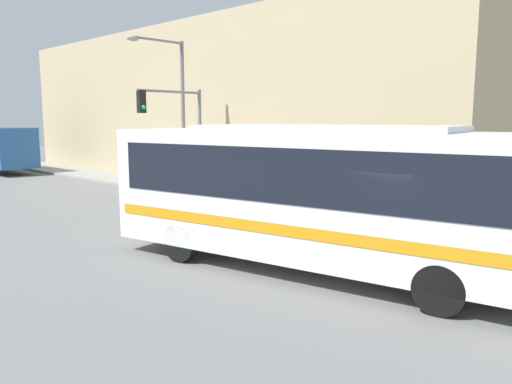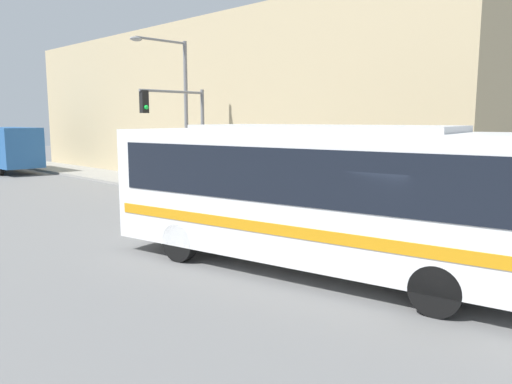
# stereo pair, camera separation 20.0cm
# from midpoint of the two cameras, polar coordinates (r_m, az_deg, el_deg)

# --- Properties ---
(ground_plane) EXTENTS (120.00, 120.00, 0.00)m
(ground_plane) POSITION_cam_midpoint_polar(r_m,az_deg,el_deg) (11.11, 13.73, -10.10)
(ground_plane) COLOR slate
(sidewalk) EXTENTS (3.11, 70.00, 0.14)m
(sidewalk) POSITION_cam_midpoint_polar(r_m,az_deg,el_deg) (29.72, -14.47, 1.49)
(sidewalk) COLOR gray
(sidewalk) RESTS_ON ground_plane
(building_facade) EXTENTS (6.00, 32.60, 8.64)m
(building_facade) POSITION_cam_midpoint_polar(r_m,az_deg,el_deg) (30.03, -4.47, 9.92)
(building_facade) COLOR tan
(building_facade) RESTS_ON ground_plane
(city_bus) EXTENTS (4.31, 10.76, 3.34)m
(city_bus) POSITION_cam_midpoint_polar(r_m,az_deg,el_deg) (11.22, 7.87, 0.30)
(city_bus) COLOR white
(city_bus) RESTS_ON ground_plane
(delivery_truck) EXTENTS (2.35, 7.18, 2.94)m
(delivery_truck) POSITION_cam_midpoint_polar(r_m,az_deg,el_deg) (36.55, -26.54, 4.53)
(delivery_truck) COLOR #265999
(delivery_truck) RESTS_ON ground_plane
(fire_hydrant) EXTENTS (0.28, 0.38, 0.73)m
(fire_hydrant) POSITION_cam_midpoint_polar(r_m,az_deg,el_deg) (17.25, 11.14, -1.75)
(fire_hydrant) COLOR gold
(fire_hydrant) RESTS_ON sidewalk
(traffic_light_pole) EXTENTS (3.28, 0.35, 4.62)m
(traffic_light_pole) POSITION_cam_midpoint_polar(r_m,az_deg,el_deg) (21.76, -8.33, 7.93)
(traffic_light_pole) COLOR slate
(traffic_light_pole) RESTS_ON sidewalk
(parking_meter) EXTENTS (0.14, 0.14, 1.41)m
(parking_meter) POSITION_cam_midpoint_polar(r_m,az_deg,el_deg) (19.49, 1.80, 1.31)
(parking_meter) COLOR slate
(parking_meter) RESTS_ON sidewalk
(street_lamp) EXTENTS (2.93, 0.28, 6.84)m
(street_lamp) POSITION_cam_midpoint_polar(r_m,az_deg,el_deg) (23.35, -8.59, 10.19)
(street_lamp) COLOR slate
(street_lamp) RESTS_ON sidewalk
(pedestrian_near_corner) EXTENTS (0.34, 0.34, 1.59)m
(pedestrian_near_corner) POSITION_cam_midpoint_polar(r_m,az_deg,el_deg) (24.74, -5.98, 2.43)
(pedestrian_near_corner) COLOR slate
(pedestrian_near_corner) RESTS_ON sidewalk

